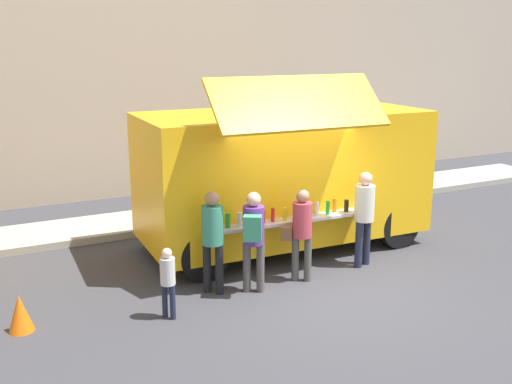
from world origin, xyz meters
name	(u,v)px	position (x,y,z in m)	size (l,w,h in m)	color
ground_plane	(326,291)	(0.00, 0.00, 0.00)	(60.00, 60.00, 0.00)	#38383D
curb_strip	(57,234)	(-3.54, 4.91, 0.07)	(28.00, 1.60, 0.15)	#9E998E
building_behind	(57,2)	(-2.54, 8.81, 4.98)	(32.00, 2.40, 9.96)	#B1A08B
food_truck_main	(284,174)	(0.46, 2.29, 1.49)	(5.60, 3.35, 3.47)	#F3AF13
traffic_cone_orange	(20,313)	(-4.67, 0.78, 0.28)	(0.36, 0.36, 0.55)	orange
trash_bin	(382,177)	(4.77, 4.61, 0.52)	(0.60, 0.60, 1.03)	#2E5C38
customer_front_ordering	(301,227)	(-0.15, 0.59, 0.96)	(0.50, 0.42, 1.62)	#4B4A44
customer_mid_with_backpack	(253,232)	(-1.10, 0.50, 1.04)	(0.47, 0.55, 1.70)	#4E4745
customer_rear_waiting	(213,233)	(-1.69, 0.80, 1.03)	(0.35, 0.35, 1.72)	black
customer_extra_browsing	(364,211)	(1.23, 0.69, 1.05)	(0.36, 0.36, 1.76)	#202439
child_near_queue	(168,277)	(-2.64, 0.23, 0.66)	(0.22, 0.22, 1.10)	#1E2139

